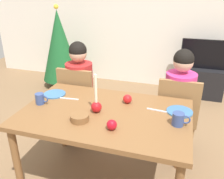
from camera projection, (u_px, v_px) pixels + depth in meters
back_wall at (154, 12)px, 4.05m from camera, size 6.40×0.10×2.60m
dining_table at (105, 121)px, 2.03m from camera, size 1.40×0.90×0.75m
chair_left at (79, 99)px, 2.76m from camera, size 0.40×0.40×0.90m
chair_right at (177, 113)px, 2.47m from camera, size 0.40×0.40×0.90m
person_left_child at (80, 93)px, 2.77m from camera, size 0.30×0.30×1.17m
person_right_child at (178, 106)px, 2.47m from camera, size 0.30×0.30×1.17m
tv_stand at (202, 82)px, 3.97m from camera, size 0.64×0.40×0.48m
tv at (207, 54)px, 3.78m from camera, size 0.79×0.05×0.46m
christmas_tree at (59, 46)px, 4.17m from camera, size 0.66×0.66×1.43m
candle_centerpiece at (96, 105)px, 1.97m from camera, size 0.09×0.09×0.33m
plate_left at (55, 94)px, 2.31m from camera, size 0.21×0.21×0.01m
plate_right at (180, 111)px, 1.99m from camera, size 0.21×0.21×0.01m
mug_left at (40, 99)px, 2.11m from camera, size 0.12×0.08×0.10m
mug_right at (179, 119)px, 1.79m from camera, size 0.13×0.09×0.10m
fork_left at (69, 99)px, 2.22m from camera, size 0.18×0.03×0.01m
fork_right at (157, 110)px, 2.01m from camera, size 0.18×0.03×0.01m
bowl_walnuts at (80, 118)px, 1.86m from camera, size 0.15×0.15×0.05m
apple_near_candle at (112, 125)px, 1.74m from camera, size 0.08×0.08×0.08m
apple_by_left_plate at (127, 99)px, 2.13m from camera, size 0.08×0.08×0.08m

